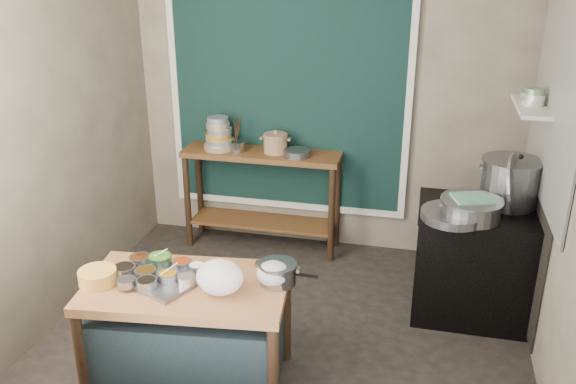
% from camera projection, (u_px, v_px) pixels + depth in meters
% --- Properties ---
extents(floor, '(3.50, 3.00, 0.02)m').
position_uv_depth(floor, '(288.00, 328.00, 4.63)').
color(floor, '#2F2924').
rests_on(floor, ground).
extents(back_wall, '(3.50, 0.02, 2.80)m').
position_uv_depth(back_wall, '(326.00, 100.00, 5.46)').
color(back_wall, gray).
rests_on(back_wall, floor).
extents(left_wall, '(0.02, 3.00, 2.80)m').
position_uv_depth(left_wall, '(55.00, 135.00, 4.47)').
color(left_wall, gray).
rests_on(left_wall, floor).
extents(right_wall, '(0.02, 3.00, 2.80)m').
position_uv_depth(right_wall, '(568.00, 173.00, 3.73)').
color(right_wall, gray).
rests_on(right_wall, floor).
extents(curtain_panel, '(2.10, 0.02, 1.90)m').
position_uv_depth(curtain_panel, '(288.00, 105.00, 5.52)').
color(curtain_panel, black).
rests_on(curtain_panel, back_wall).
extents(curtain_frame, '(2.22, 0.03, 2.02)m').
position_uv_depth(curtain_frame, '(287.00, 105.00, 5.51)').
color(curtain_frame, beige).
rests_on(curtain_frame, back_wall).
extents(tile_panel, '(0.02, 1.70, 1.70)m').
position_uv_depth(tile_panel, '(560.00, 81.00, 4.06)').
color(tile_panel, '#B2B2AA').
rests_on(tile_panel, right_wall).
extents(soot_patch, '(0.01, 1.30, 1.30)m').
position_uv_depth(soot_patch, '(533.00, 231.00, 4.58)').
color(soot_patch, black).
rests_on(soot_patch, right_wall).
extents(wall_shelf, '(0.22, 0.70, 0.03)m').
position_uv_depth(wall_shelf, '(532.00, 106.00, 4.45)').
color(wall_shelf, beige).
rests_on(wall_shelf, right_wall).
extents(prep_table, '(1.33, 0.86, 0.75)m').
position_uv_depth(prep_table, '(190.00, 334.00, 3.91)').
color(prep_table, brown).
rests_on(prep_table, floor).
extents(back_counter, '(1.45, 0.40, 0.95)m').
position_uv_depth(back_counter, '(262.00, 200.00, 5.72)').
color(back_counter, brown).
rests_on(back_counter, floor).
extents(stove_block, '(0.90, 0.68, 0.85)m').
position_uv_depth(stove_block, '(475.00, 263.00, 4.68)').
color(stove_block, black).
rests_on(stove_block, floor).
extents(stove_top, '(0.92, 0.69, 0.03)m').
position_uv_depth(stove_top, '(482.00, 211.00, 4.51)').
color(stove_top, black).
rests_on(stove_top, stove_block).
extents(condiment_tray, '(0.65, 0.57, 0.02)m').
position_uv_depth(condiment_tray, '(158.00, 277.00, 3.82)').
color(condiment_tray, gray).
rests_on(condiment_tray, prep_table).
extents(condiment_bowls, '(0.56, 0.43, 0.06)m').
position_uv_depth(condiment_bowls, '(155.00, 270.00, 3.82)').
color(condiment_bowls, gray).
rests_on(condiment_bowls, condiment_tray).
extents(yellow_basin, '(0.30, 0.30, 0.09)m').
position_uv_depth(yellow_basin, '(98.00, 277.00, 3.76)').
color(yellow_basin, '#B78833').
rests_on(yellow_basin, prep_table).
extents(saucepan, '(0.26, 0.26, 0.13)m').
position_uv_depth(saucepan, '(278.00, 273.00, 3.75)').
color(saucepan, gray).
rests_on(saucepan, prep_table).
extents(plastic_bag_a, '(0.36, 0.34, 0.21)m').
position_uv_depth(plastic_bag_a, '(220.00, 277.00, 3.63)').
color(plastic_bag_a, white).
rests_on(plastic_bag_a, prep_table).
extents(plastic_bag_b, '(0.24, 0.21, 0.16)m').
position_uv_depth(plastic_bag_b, '(274.00, 274.00, 3.72)').
color(plastic_bag_b, white).
rests_on(plastic_bag_b, prep_table).
extents(bowl_stack, '(0.27, 0.27, 0.30)m').
position_uv_depth(bowl_stack, '(219.00, 135.00, 5.56)').
color(bowl_stack, tan).
rests_on(bowl_stack, back_counter).
extents(utensil_cup, '(0.20, 0.20, 0.10)m').
position_uv_depth(utensil_cup, '(237.00, 146.00, 5.54)').
color(utensil_cup, gray).
rests_on(utensil_cup, back_counter).
extents(ceramic_crock, '(0.25, 0.25, 0.15)m').
position_uv_depth(ceramic_crock, '(275.00, 144.00, 5.49)').
color(ceramic_crock, '#856748').
rests_on(ceramic_crock, back_counter).
extents(wide_bowl, '(0.30, 0.30, 0.06)m').
position_uv_depth(wide_bowl, '(297.00, 153.00, 5.40)').
color(wide_bowl, gray).
rests_on(wide_bowl, back_counter).
extents(stock_pot, '(0.55, 0.55, 0.35)m').
position_uv_depth(stock_pot, '(510.00, 182.00, 4.53)').
color(stock_pot, gray).
rests_on(stock_pot, stove_top).
extents(pot_lid, '(0.22, 0.46, 0.44)m').
position_uv_depth(pot_lid, '(514.00, 184.00, 4.38)').
color(pot_lid, gray).
rests_on(pot_lid, stove_top).
extents(steamer, '(0.58, 0.58, 0.15)m').
position_uv_depth(steamer, '(471.00, 209.00, 4.33)').
color(steamer, gray).
rests_on(steamer, stove_top).
extents(green_cloth, '(0.32, 0.28, 0.02)m').
position_uv_depth(green_cloth, '(472.00, 198.00, 4.30)').
color(green_cloth, '#5A9377').
rests_on(green_cloth, steamer).
extents(shallow_pan, '(0.50, 0.50, 0.06)m').
position_uv_depth(shallow_pan, '(453.00, 215.00, 4.33)').
color(shallow_pan, gray).
rests_on(shallow_pan, stove_top).
extents(shelf_bowl_stack, '(0.16, 0.16, 0.13)m').
position_uv_depth(shelf_bowl_stack, '(534.00, 97.00, 4.40)').
color(shelf_bowl_stack, silver).
rests_on(shelf_bowl_stack, wall_shelf).
extents(shelf_bowl_green, '(0.13, 0.13, 0.04)m').
position_uv_depth(shelf_bowl_green, '(529.00, 95.00, 4.62)').
color(shelf_bowl_green, gray).
rests_on(shelf_bowl_green, wall_shelf).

